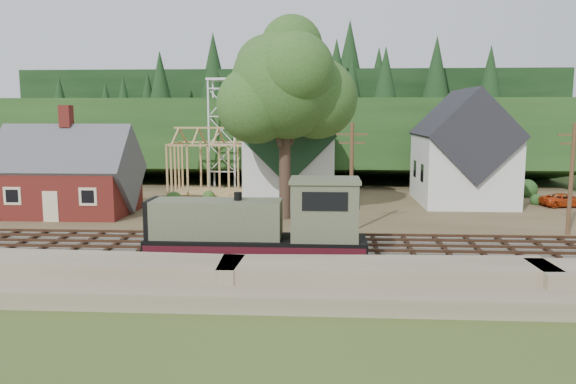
# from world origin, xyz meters

# --- Properties ---
(ground) EXTENTS (140.00, 140.00, 0.00)m
(ground) POSITION_xyz_m (0.00, 0.00, 0.00)
(ground) COLOR #384C1E
(ground) RESTS_ON ground
(embankment) EXTENTS (64.00, 5.00, 1.60)m
(embankment) POSITION_xyz_m (0.00, -8.50, 0.00)
(embankment) COLOR #7F7259
(embankment) RESTS_ON ground
(railroad_bed) EXTENTS (64.00, 11.00, 0.16)m
(railroad_bed) POSITION_xyz_m (0.00, 0.00, 0.08)
(railroad_bed) COLOR #726B5B
(railroad_bed) RESTS_ON ground
(village_flat) EXTENTS (64.00, 26.00, 0.30)m
(village_flat) POSITION_xyz_m (0.00, 18.00, 0.15)
(village_flat) COLOR brown
(village_flat) RESTS_ON ground
(hillside) EXTENTS (70.00, 28.96, 12.74)m
(hillside) POSITION_xyz_m (0.00, 42.00, 0.00)
(hillside) COLOR #1E3F19
(hillside) RESTS_ON ground
(ridge) EXTENTS (80.00, 20.00, 12.00)m
(ridge) POSITION_xyz_m (0.00, 58.00, 0.00)
(ridge) COLOR black
(ridge) RESTS_ON ground
(depot) EXTENTS (10.80, 7.41, 9.00)m
(depot) POSITION_xyz_m (-16.00, 11.00, 3.21)
(depot) COLOR #571E14
(depot) RESTS_ON village_flat
(church) EXTENTS (8.40, 15.17, 13.00)m
(church) POSITION_xyz_m (2.00, 19.68, 5.18)
(church) COLOR silver
(church) RESTS_ON village_flat
(farmhouse) EXTENTS (8.40, 10.80, 10.60)m
(farmhouse) POSITION_xyz_m (18.00, 19.00, 4.87)
(farmhouse) COLOR silver
(farmhouse) RESTS_ON village_flat
(timber_frame) EXTENTS (8.20, 6.20, 6.99)m
(timber_frame) POSITION_xyz_m (-6.00, 22.00, 3.27)
(timber_frame) COLOR tan
(timber_frame) RESTS_ON village_flat
(lattice_tower) EXTENTS (3.20, 3.20, 12.12)m
(lattice_tower) POSITION_xyz_m (-6.00, 28.00, 10.03)
(lattice_tower) COLOR silver
(lattice_tower) RESTS_ON village_flat
(big_tree) EXTENTS (10.90, 8.40, 14.70)m
(big_tree) POSITION_xyz_m (2.17, 10.08, 10.22)
(big_tree) COLOR #38281E
(big_tree) RESTS_ON village_flat
(telegraph_pole_near) EXTENTS (2.20, 0.28, 8.00)m
(telegraph_pole_near) POSITION_xyz_m (7.00, 5.20, 4.25)
(telegraph_pole_near) COLOR #4C331E
(telegraph_pole_near) RESTS_ON ground
(telegraph_pole_far) EXTENTS (2.20, 0.28, 8.00)m
(telegraph_pole_far) POSITION_xyz_m (22.00, 5.20, 4.25)
(telegraph_pole_far) COLOR #4C331E
(telegraph_pole_far) RESTS_ON ground
(locomotive) EXTENTS (12.24, 3.06, 4.89)m
(locomotive) POSITION_xyz_m (1.70, -3.00, 2.16)
(locomotive) COLOR black
(locomotive) RESTS_ON railroad_bed
(car_blue) EXTENTS (3.12, 3.82, 1.23)m
(car_blue) POSITION_xyz_m (-13.67, 9.87, 0.91)
(car_blue) COLOR #618CD0
(car_blue) RESTS_ON village_flat
(car_red) EXTENTS (4.58, 2.63, 1.20)m
(car_red) POSITION_xyz_m (26.84, 17.19, 0.90)
(car_red) COLOR #BC360F
(car_red) RESTS_ON village_flat
(patio_set) EXTENTS (2.08, 2.08, 2.32)m
(patio_set) POSITION_xyz_m (-17.03, 9.48, 2.27)
(patio_set) COLOR silver
(patio_set) RESTS_ON village_flat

